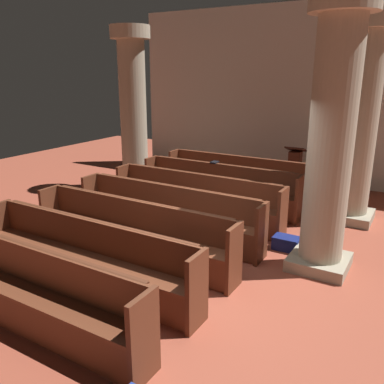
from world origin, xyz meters
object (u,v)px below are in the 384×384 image
lectern (294,171)px  pew_row_4 (131,230)px  pillar_far_side (133,107)px  hymn_book (215,162)px  pew_row_1 (219,185)px  pew_row_0 (238,175)px  pillar_aisle_side (360,118)px  pew_row_5 (85,254)px  kneeler_box_navy (287,243)px  pew_row_2 (195,197)px  pew_row_3 (167,211)px  pew_row_6 (22,286)px  pillar_aisle_rear (332,135)px

lectern → pew_row_4: bearing=-100.5°
pillar_far_side → lectern: size_ratio=3.57×
pillar_far_side → hymn_book: bearing=-4.6°
pew_row_1 → hymn_book: (-0.20, 0.19, 0.44)m
pew_row_0 → pillar_aisle_side: (2.61, -0.35, 1.51)m
pew_row_1 → pew_row_5: 3.96m
pew_row_0 → kneeler_box_navy: (1.98, -2.36, -0.39)m
pew_row_1 → pew_row_5: size_ratio=1.00×
pew_row_2 → pew_row_0: bearing=90.0°
pew_row_5 → hymn_book: size_ratio=17.00×
pew_row_3 → kneeler_box_navy: 2.11m
pew_row_1 → kneeler_box_navy: (1.98, -1.37, -0.39)m
pillar_aisle_side → kneeler_box_navy: pillar_aisle_side is taller
pew_row_6 → lectern: 7.28m
pew_row_6 → pew_row_3: bearing=90.0°
pillar_far_side → pew_row_4: bearing=-52.6°
pew_row_1 → pillar_far_side: (-2.56, 0.38, 1.51)m
pew_row_0 → pillar_aisle_side: size_ratio=0.93×
pew_row_0 → pew_row_6: size_ratio=1.00×
pew_row_3 → pillar_far_side: pillar_far_side is taller
lectern → hymn_book: lectern is taller
pew_row_1 → pillar_aisle_rear: 3.48m
pew_row_3 → pillar_aisle_rear: (2.61, 0.23, 1.51)m
pew_row_2 → pew_row_3: bearing=-90.0°
pew_row_2 → pillar_aisle_side: bearing=32.0°
pew_row_6 → lectern: (0.97, 7.22, -0.05)m
pew_row_2 → pillar_aisle_rear: 3.10m
pew_row_1 → pew_row_6: 4.95m
pew_row_2 → lectern: bearing=73.4°
pillar_far_side → pew_row_1: bearing=-8.4°
pew_row_1 → pillar_aisle_rear: bearing=-33.8°
pew_row_4 → hymn_book: (-0.20, 3.16, 0.44)m
pew_row_0 → pillar_aisle_side: pillar_aisle_side is taller
pew_row_2 → kneeler_box_navy: size_ratio=8.28×
kneeler_box_navy → pew_row_3: bearing=-162.9°
pew_row_5 → hymn_book: (-0.20, 4.15, 0.44)m
pew_row_1 → pew_row_4: same height
pew_row_0 → pillar_aisle_side: 3.03m
pew_row_6 → pillar_far_side: size_ratio=0.93×
pew_row_3 → pillar_aisle_rear: pillar_aisle_rear is taller
pillar_aisle_side → lectern: size_ratio=3.57×
pew_row_6 → lectern: size_ratio=3.31×
pillar_aisle_rear → pew_row_3: bearing=-174.9°
pew_row_3 → pillar_aisle_side: size_ratio=0.93×
pew_row_4 → lectern: bearing=79.5°
pew_row_0 → pew_row_3: same height
pew_row_4 → pew_row_6: (0.00, -1.98, 0.00)m
lectern → kneeler_box_navy: (1.01, -3.63, -0.34)m
pew_row_2 → pew_row_5: 2.97m
pew_row_3 → hymn_book: size_ratio=17.00×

